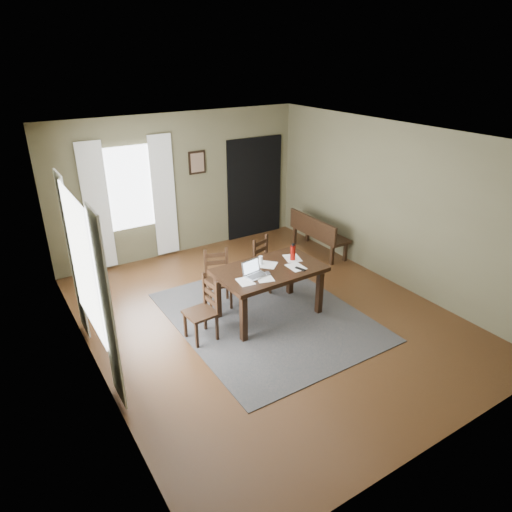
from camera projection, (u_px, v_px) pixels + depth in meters
ground at (266, 317)px, 6.98m from camera, size 5.00×6.00×0.01m
room_shell at (268, 204)px, 6.22m from camera, size 5.02×6.02×2.71m
rug at (266, 316)px, 6.97m from camera, size 2.60×3.20×0.01m
dining_table at (269, 274)px, 6.73m from camera, size 1.59×0.97×0.78m
chair_end at (203, 310)px, 6.28m from camera, size 0.43×0.42×0.91m
chair_back_left at (218, 279)px, 7.14m from camera, size 0.50×0.50×0.90m
chair_back_right at (266, 264)px, 7.67m from camera, size 0.49×0.49×0.88m
bench at (317, 231)px, 8.95m from camera, size 0.44×1.37×0.77m
laptop at (254, 272)px, 6.46m from camera, size 0.35×0.29×0.21m
computer_mouse at (268, 273)px, 6.50m from camera, size 0.07×0.09×0.03m
tv_remote at (300, 269)px, 6.65m from camera, size 0.09×0.17×0.02m
drinking_glass at (261, 260)px, 6.78m from camera, size 0.07×0.07×0.13m
water_bottle at (293, 252)px, 6.90m from camera, size 0.09×0.09×0.27m
paper_a at (245, 281)px, 6.30m from camera, size 0.24×0.29×0.00m
paper_b at (296, 267)px, 6.72m from camera, size 0.23×0.30×0.00m
paper_c at (265, 264)px, 6.80m from camera, size 0.41×0.42×0.00m
paper_d at (292, 258)px, 7.01m from camera, size 0.31×0.35×0.00m
paper_e at (264, 278)px, 6.41m from camera, size 0.29×0.34×0.00m
window_left at (82, 263)px, 5.33m from camera, size 0.01×1.30×1.70m
window_back at (130, 188)px, 8.17m from camera, size 1.00×0.01×1.50m
curtain_left_near at (107, 312)px, 4.81m from camera, size 0.03×0.48×2.30m
curtain_left_far at (73, 257)px, 6.08m from camera, size 0.03×0.48×2.30m
curtain_back_left at (97, 208)px, 7.95m from camera, size 0.44×0.03×2.30m
curtain_back_right at (164, 197)px, 8.55m from camera, size 0.44×0.03×2.30m
framed_picture at (197, 162)px, 8.70m from camera, size 0.34×0.03×0.44m
doorway_back at (255, 188)px, 9.62m from camera, size 1.30×0.03×2.10m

